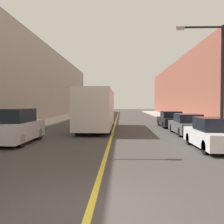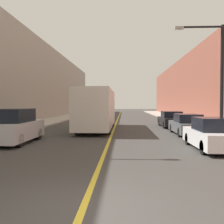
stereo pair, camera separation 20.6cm
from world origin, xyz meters
name	(u,v)px [view 2 (the right image)]	position (x,y,z in m)	size (l,w,h in m)	color
ground_plane	(82,210)	(0.00, 0.00, 0.00)	(200.00, 200.00, 0.00)	#3F3D3A
sidewalk_left	(59,119)	(-7.97, 30.00, 0.08)	(3.42, 72.00, 0.16)	#B2AA9E
sidewalk_right	(177,119)	(7.97, 30.00, 0.08)	(3.42, 72.00, 0.16)	#B2AA9E
building_row_left	(32,81)	(-11.68, 30.00, 5.22)	(4.00, 72.00, 10.45)	gray
building_row_right	(206,85)	(11.68, 30.00, 4.59)	(4.00, 72.00, 9.19)	brown
road_center_line	(118,120)	(0.00, 30.00, 0.00)	(0.16, 72.00, 0.01)	gold
bus	(97,109)	(-1.36, 16.38, 1.74)	(2.50, 10.40, 3.26)	silver
parked_suv_left	(14,127)	(-5.15, 8.80, 0.87)	(1.92, 4.64, 1.88)	silver
car_right_near	(212,135)	(5.00, 7.27, 0.68)	(1.77, 4.34, 1.51)	silver
car_right_mid	(187,125)	(5.24, 13.18, 0.66)	(1.76, 4.62, 1.44)	#51565B
car_right_far	(171,120)	(5.18, 19.07, 0.66)	(1.83, 4.80, 1.46)	black
street_lamp_right	(217,72)	(6.26, 10.38, 3.98)	(2.85, 0.24, 6.56)	black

